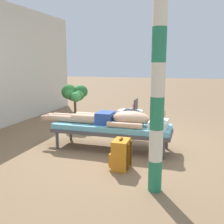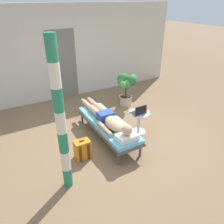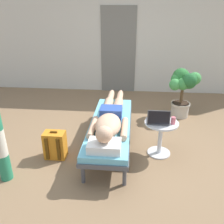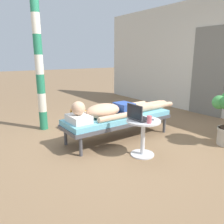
% 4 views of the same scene
% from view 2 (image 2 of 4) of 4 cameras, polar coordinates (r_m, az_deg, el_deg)
% --- Properties ---
extents(ground_plane, '(40.00, 40.00, 0.00)m').
position_cam_2_polar(ground_plane, '(4.98, 1.04, -6.87)').
color(ground_plane, '#846647').
extents(house_wall_back, '(7.60, 0.20, 2.70)m').
position_cam_2_polar(house_wall_back, '(6.86, -12.73, 14.71)').
color(house_wall_back, beige).
rests_on(house_wall_back, ground).
extents(house_door_panel, '(0.84, 0.03, 2.04)m').
position_cam_2_polar(house_door_panel, '(6.82, -12.69, 11.76)').
color(house_door_panel, slate).
rests_on(house_door_panel, ground).
extents(lounge_chair, '(0.61, 1.94, 0.42)m').
position_cam_2_polar(lounge_chair, '(4.81, -1.08, -3.36)').
color(lounge_chair, '#4C4C51').
rests_on(lounge_chair, ground).
extents(person_reclining, '(0.53, 2.17, 0.32)m').
position_cam_2_polar(person_reclining, '(4.66, -0.64, -2.00)').
color(person_reclining, white).
rests_on(person_reclining, lounge_chair).
extents(side_table, '(0.48, 0.48, 0.52)m').
position_cam_2_polar(side_table, '(5.06, 7.07, -1.77)').
color(side_table, silver).
rests_on(side_table, ground).
extents(laptop, '(0.31, 0.24, 0.23)m').
position_cam_2_polar(laptop, '(4.88, 7.00, 0.10)').
color(laptop, '#4C4C51').
rests_on(laptop, side_table).
extents(drink_glass, '(0.06, 0.06, 0.10)m').
position_cam_2_polar(drink_glass, '(5.01, 8.88, 0.62)').
color(drink_glass, '#D86672').
rests_on(drink_glass, side_table).
extents(backpack, '(0.30, 0.26, 0.42)m').
position_cam_2_polar(backpack, '(4.37, -7.73, -9.72)').
color(backpack, orange).
rests_on(backpack, ground).
extents(potted_plant, '(0.59, 0.56, 0.94)m').
position_cam_2_polar(potted_plant, '(6.27, 3.77, 6.94)').
color(potted_plant, '#BFB29E').
rests_on(potted_plant, ground).
extents(porch_post, '(0.15, 0.15, 2.47)m').
position_cam_2_polar(porch_post, '(3.25, -13.21, -2.56)').
color(porch_post, '#267F59').
rests_on(porch_post, ground).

